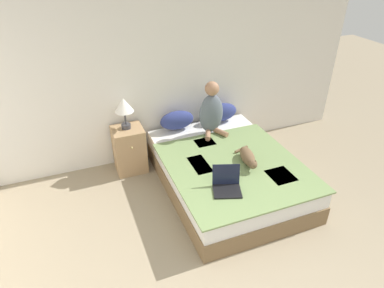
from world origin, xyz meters
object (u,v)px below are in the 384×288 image
(bed, at_px, (227,172))
(cat_tabby, at_px, (248,157))
(laptop_open, at_px, (227,185))
(table_lamp, at_px, (124,107))
(person_sitting, at_px, (211,111))
(nightstand, at_px, (129,149))
(pillow_far, at_px, (221,112))
(pillow_near, at_px, (177,120))

(bed, distance_m, cat_tabby, 0.41)
(laptop_open, relative_size, table_lamp, 0.88)
(person_sitting, distance_m, nightstand, 1.24)
(laptop_open, bearing_deg, pillow_far, 85.71)
(laptop_open, distance_m, nightstand, 1.63)
(bed, xyz_separation_m, table_lamp, (-1.07, 0.88, 0.73))
(person_sitting, relative_size, table_lamp, 1.73)
(person_sitting, bearing_deg, nightstand, 170.45)
(pillow_far, bearing_deg, bed, -110.47)
(bed, height_order, laptop_open, laptop_open)
(pillow_near, relative_size, person_sitting, 0.66)
(person_sitting, xyz_separation_m, nightstand, (-1.14, 0.19, -0.47))
(pillow_near, height_order, pillow_far, same)
(pillow_far, relative_size, person_sitting, 0.66)
(pillow_near, bearing_deg, cat_tabby, -65.30)
(bed, height_order, pillow_near, pillow_near)
(laptop_open, xyz_separation_m, table_lamp, (-0.78, 1.45, 0.44))
(cat_tabby, xyz_separation_m, laptop_open, (-0.47, -0.37, -0.03))
(bed, xyz_separation_m, laptop_open, (-0.30, -0.56, 0.29))
(nightstand, bearing_deg, cat_tabby, -40.43)
(person_sitting, relative_size, nightstand, 1.15)
(cat_tabby, bearing_deg, pillow_far, -176.30)
(pillow_far, xyz_separation_m, nightstand, (-1.41, -0.06, -0.28))
(cat_tabby, relative_size, table_lamp, 1.29)
(person_sitting, distance_m, table_lamp, 1.17)
(table_lamp, bearing_deg, pillow_near, 3.14)
(pillow_far, distance_m, table_lamp, 1.46)
(person_sitting, xyz_separation_m, cat_tabby, (0.10, -0.86, -0.25))
(bed, relative_size, pillow_near, 4.28)
(laptop_open, bearing_deg, table_lamp, 137.29)
(table_lamp, bearing_deg, nightstand, -78.04)
(pillow_near, bearing_deg, table_lamp, -176.86)
(pillow_near, distance_m, person_sitting, 0.52)
(pillow_near, xyz_separation_m, person_sitting, (0.41, -0.26, 0.19))
(pillow_far, xyz_separation_m, table_lamp, (-1.42, -0.04, 0.35))
(laptop_open, bearing_deg, pillow_near, 110.93)
(bed, height_order, table_lamp, table_lamp)
(bed, bearing_deg, cat_tabby, -48.94)
(pillow_near, relative_size, table_lamp, 1.14)
(table_lamp, bearing_deg, person_sitting, -10.71)
(pillow_near, distance_m, cat_tabby, 1.23)
(nightstand, bearing_deg, pillow_far, 2.62)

